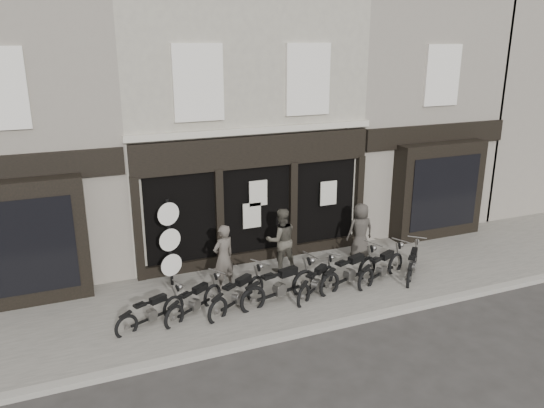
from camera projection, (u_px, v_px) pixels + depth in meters
name	position (u px, v px, depth m)	size (l,w,h in m)	color
ground_plane	(298.00, 306.00, 13.46)	(90.00, 90.00, 0.00)	#2D2B28
pavement	(284.00, 289.00, 14.24)	(30.00, 4.20, 0.12)	#615D55
kerb	(321.00, 328.00, 12.34)	(30.00, 0.25, 0.13)	gray
central_building	(224.00, 116.00, 17.50)	(7.30, 6.22, 8.34)	#ABA592
neighbour_left	(12.00, 129.00, 15.15)	(5.60, 6.73, 8.34)	gray
neighbour_right	(387.00, 108.00, 19.78)	(5.60, 6.73, 8.34)	gray
motorcycle_0	(152.00, 314.00, 12.36)	(1.76, 0.98, 0.90)	black
motorcycle_1	(195.00, 304.00, 12.82)	(1.74, 1.26, 0.94)	black
motorcycle_2	(238.00, 296.00, 13.11)	(1.91, 1.38, 1.03)	black
motorcycle_3	(280.00, 288.00, 13.43)	(2.32, 0.90, 1.13)	black
motorcycle_4	(316.00, 284.00, 13.84)	(1.73, 1.37, 0.96)	black
motorcycle_5	(350.00, 274.00, 14.30)	(2.18, 1.06, 1.09)	black
motorcycle_6	(382.00, 270.00, 14.63)	(2.02, 1.13, 1.03)	black
motorcycle_7	(412.00, 266.00, 14.94)	(1.53, 1.60, 0.96)	black
man_left	(224.00, 257.00, 13.91)	(0.65, 0.43, 1.79)	#4E4840
man_centre	(281.00, 240.00, 15.04)	(0.90, 0.70, 1.85)	#454138
man_right	(360.00, 231.00, 16.01)	(0.83, 0.54, 1.69)	#393530
advert_sign_post	(170.00, 247.00, 14.03)	(0.61, 0.40, 2.55)	black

